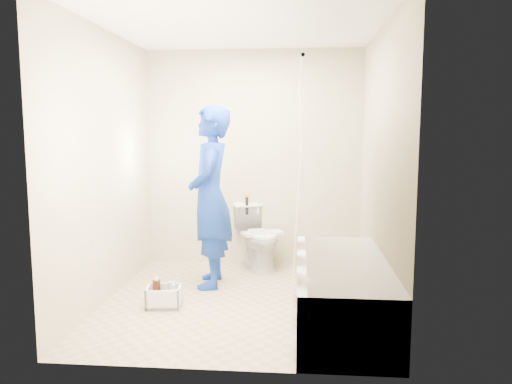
# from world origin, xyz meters

# --- Properties ---
(floor) EXTENTS (2.60, 2.60, 0.00)m
(floor) POSITION_xyz_m (0.00, 0.00, 0.00)
(floor) COLOR tan
(floor) RESTS_ON ground
(ceiling) EXTENTS (2.40, 2.60, 0.02)m
(ceiling) POSITION_xyz_m (0.00, 0.00, 2.40)
(ceiling) COLOR white
(ceiling) RESTS_ON wall_back
(wall_back) EXTENTS (2.40, 0.02, 2.40)m
(wall_back) POSITION_xyz_m (0.00, 1.30, 1.20)
(wall_back) COLOR tan
(wall_back) RESTS_ON ground
(wall_front) EXTENTS (2.40, 0.02, 2.40)m
(wall_front) POSITION_xyz_m (0.00, -1.30, 1.20)
(wall_front) COLOR tan
(wall_front) RESTS_ON ground
(wall_left) EXTENTS (0.02, 2.60, 2.40)m
(wall_left) POSITION_xyz_m (-1.20, 0.00, 1.20)
(wall_left) COLOR tan
(wall_left) RESTS_ON ground
(wall_right) EXTENTS (0.02, 2.60, 2.40)m
(wall_right) POSITION_xyz_m (1.20, 0.00, 1.20)
(wall_right) COLOR tan
(wall_right) RESTS_ON ground
(bathtub) EXTENTS (0.70, 1.75, 0.50)m
(bathtub) POSITION_xyz_m (0.85, -0.43, 0.27)
(bathtub) COLOR white
(bathtub) RESTS_ON ground
(curtain_rod) EXTENTS (0.02, 1.90, 0.02)m
(curtain_rod) POSITION_xyz_m (0.52, -0.43, 1.95)
(curtain_rod) COLOR silver
(curtain_rod) RESTS_ON wall_back
(shower_curtain) EXTENTS (0.06, 1.75, 1.80)m
(shower_curtain) POSITION_xyz_m (0.52, -0.43, 1.02)
(shower_curtain) COLOR white
(shower_curtain) RESTS_ON curtain_rod
(toilet) EXTENTS (0.64, 0.79, 0.70)m
(toilet) POSITION_xyz_m (0.07, 1.08, 0.35)
(toilet) COLOR white
(toilet) RESTS_ON ground
(tank_lid) EXTENTS (0.47, 0.35, 0.03)m
(tank_lid) POSITION_xyz_m (0.12, 0.98, 0.41)
(tank_lid) COLOR silver
(tank_lid) RESTS_ON toilet
(tank_internals) EXTENTS (0.16, 0.10, 0.23)m
(tank_internals) POSITION_xyz_m (-0.04, 1.23, 0.69)
(tank_internals) COLOR black
(tank_internals) RESTS_ON toilet
(plumber) EXTENTS (0.49, 0.68, 1.75)m
(plumber) POSITION_xyz_m (-0.35, 0.43, 0.88)
(plumber) COLOR #0F369C
(plumber) RESTS_ON ground
(cleaning_caddy) EXTENTS (0.32, 0.27, 0.22)m
(cleaning_caddy) POSITION_xyz_m (-0.64, -0.20, 0.08)
(cleaning_caddy) COLOR white
(cleaning_caddy) RESTS_ON ground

